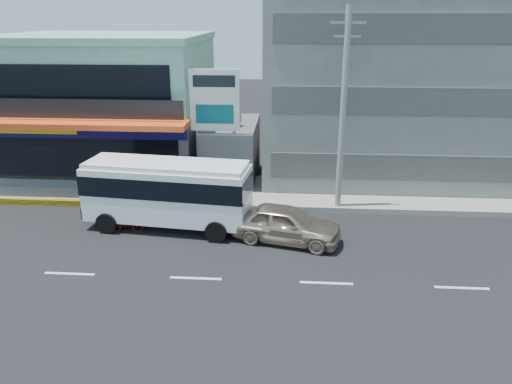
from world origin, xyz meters
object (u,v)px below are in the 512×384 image
utility_pole_near (343,111)px  motorcycle_rider (126,219)px  billboard (215,107)px  satellite_dish (229,126)px  shop_building (109,107)px  concrete_building (400,58)px  sedan (285,224)px  minibus (168,189)px

utility_pole_near → motorcycle_rider: bearing=-161.4°
billboard → satellite_dish: bearing=74.5°
utility_pole_near → motorcycle_rider: (-10.00, -3.37, -4.49)m
billboard → motorcycle_rider: 7.56m
billboard → utility_pole_near: bearing=-15.5°
shop_building → concrete_building: (18.00, 1.05, 3.00)m
utility_pole_near → motorcycle_rider: size_ratio=5.02×
utility_pole_near → sedan: (-2.62, -3.82, -4.31)m
shop_building → satellite_dish: 8.54m
concrete_building → sedan: 14.57m
minibus → motorcycle_rider: 2.36m
billboard → shop_building: bearing=147.7°
utility_pole_near → sedan: size_ratio=2.03×
billboard → concrete_building: bearing=28.9°
shop_building → motorcycle_rider: shop_building is taller
satellite_dish → minibus: bearing=-108.9°
shop_building → minibus: (5.86, -9.19, -2.09)m
sedan → motorcycle_rider: bearing=100.5°
shop_building → satellite_dish: size_ratio=8.27×
concrete_building → motorcycle_rider: 18.88m
sedan → motorcycle_rider: motorcycle_rider is taller
concrete_building → shop_building: bearing=-176.6°
sedan → satellite_dish: bearing=38.5°
shop_building → minibus: shop_building is taller
utility_pole_near → motorcycle_rider: utility_pole_near is taller
satellite_dish → billboard: bearing=-105.5°
minibus → sedan: 5.74m
satellite_dish → utility_pole_near: utility_pole_near is taller
satellite_dish → motorcycle_rider: satellite_dish is taller
utility_pole_near → minibus: utility_pole_near is taller
sedan → billboard: bearing=48.6°
shop_building → motorcycle_rider: (4.00, -9.91, -3.34)m
satellite_dish → motorcycle_rider: size_ratio=0.75×
sedan → motorcycle_rider: (-7.38, 0.45, -0.18)m
shop_building → billboard: shop_building is taller
utility_pole_near → concrete_building: bearing=62.2°
motorcycle_rider → shop_building: bearing=112.0°
satellite_dish → motorcycle_rider: (-4.00, -6.97, -2.92)m
satellite_dish → sedan: 8.60m
shop_building → sedan: 15.71m
satellite_dish → billboard: 2.31m
shop_building → utility_pole_near: size_ratio=1.24×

